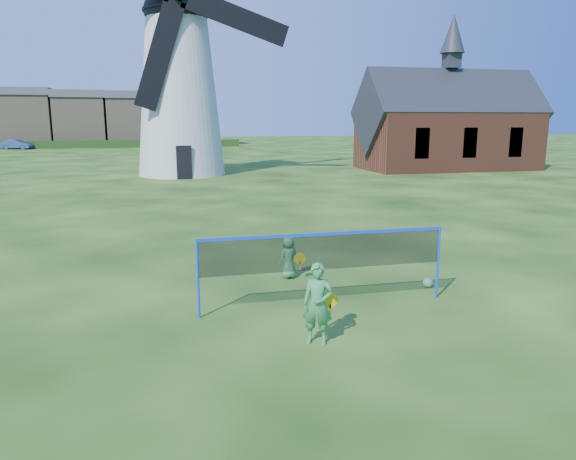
# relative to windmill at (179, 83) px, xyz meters

# --- Properties ---
(ground) EXTENTS (220.00, 220.00, 0.00)m
(ground) POSITION_rel_windmill_xyz_m (0.68, -27.48, -6.09)
(ground) COLOR black
(ground) RESTS_ON ground
(windmill) EXTENTS (13.96, 5.79, 18.16)m
(windmill) POSITION_rel_windmill_xyz_m (0.00, 0.00, 0.00)
(windmill) COLOR silver
(windmill) RESTS_ON ground
(chapel) EXTENTS (13.32, 6.46, 11.27)m
(chapel) POSITION_rel_windmill_xyz_m (19.90, -0.15, -2.92)
(chapel) COLOR brown
(chapel) RESTS_ON ground
(badminton_net) EXTENTS (5.05, 0.05, 1.55)m
(badminton_net) POSITION_rel_windmill_xyz_m (1.47, -27.63, -4.95)
(badminton_net) COLOR blue
(badminton_net) RESTS_ON ground
(player_girl) EXTENTS (0.72, 0.52, 1.40)m
(player_girl) POSITION_rel_windmill_xyz_m (0.83, -29.29, -5.39)
(player_girl) COLOR #3A9150
(player_girl) RESTS_ON ground
(player_boy) EXTENTS (0.65, 0.47, 1.01)m
(player_boy) POSITION_rel_windmill_xyz_m (1.27, -25.45, -5.59)
(player_boy) COLOR #499953
(player_boy) RESTS_ON ground
(play_ball) EXTENTS (0.22, 0.22, 0.22)m
(play_ball) POSITION_rel_windmill_xyz_m (4.15, -26.92, -5.98)
(play_ball) COLOR green
(play_ball) RESTS_ON ground
(car_right) EXTENTS (3.90, 2.22, 1.22)m
(car_right) POSITION_rel_windmill_xyz_m (-18.95, 37.90, -5.49)
(car_right) COLOR navy
(car_right) RESTS_ON ground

